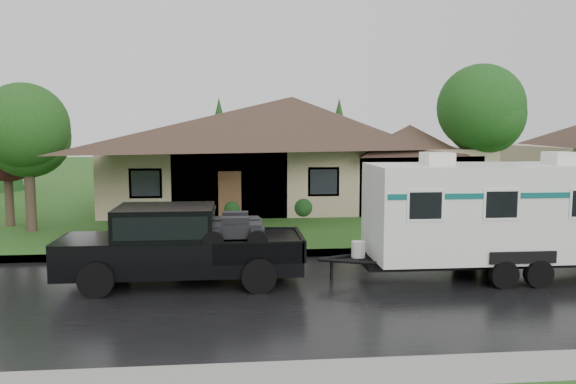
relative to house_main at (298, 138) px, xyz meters
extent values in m
plane|color=#26571B|center=(-2.29, -13.84, -3.59)|extent=(140.00, 140.00, 0.00)
cube|color=black|center=(-2.29, -15.84, -3.59)|extent=(140.00, 8.00, 0.01)
cube|color=gray|center=(-2.29, -11.59, -3.52)|extent=(140.00, 0.50, 0.15)
cube|color=#26571B|center=(-2.29, 1.16, -3.52)|extent=(140.00, 26.00, 0.15)
cube|color=#9D866B|center=(-0.29, 0.16, -1.94)|extent=(18.00, 10.00, 3.00)
pyramid|color=#3B2820|center=(-0.29, 0.16, 2.16)|extent=(19.44, 10.80, 2.60)
cube|color=#9D866B|center=(5.11, -2.84, -2.09)|extent=(5.76, 4.00, 2.70)
cylinder|color=#382B1E|center=(-11.13, -7.07, -2.25)|extent=(0.39, 0.39, 2.38)
sphere|color=#265B1D|center=(-11.13, -7.07, 0.36)|extent=(3.29, 3.29, 3.29)
cylinder|color=#382B1E|center=(-12.42, -5.77, -2.50)|extent=(0.34, 0.34, 1.88)
sphere|color=#551A25|center=(-12.42, -5.77, -0.44)|extent=(2.60, 2.60, 2.60)
cylinder|color=#382B1E|center=(8.07, -4.49, -1.99)|extent=(0.44, 0.44, 2.89)
sphere|color=#235D1E|center=(8.07, -4.49, 1.17)|extent=(4.00, 4.00, 4.00)
sphere|color=#143814|center=(-6.59, -4.54, -2.94)|extent=(1.00, 1.00, 1.00)
sphere|color=#143814|center=(-3.44, -4.54, -2.94)|extent=(1.00, 1.00, 1.00)
sphere|color=#143814|center=(-0.29, -4.54, -2.94)|extent=(1.00, 1.00, 1.00)
sphere|color=#143814|center=(2.86, -4.54, -2.94)|extent=(1.00, 1.00, 1.00)
sphere|color=#143814|center=(6.01, -4.54, -2.94)|extent=(1.00, 1.00, 1.00)
cube|color=black|center=(-4.71, -14.62, -2.78)|extent=(6.22, 2.07, 0.89)
cube|color=black|center=(-6.99, -14.62, -2.50)|extent=(1.66, 2.02, 0.36)
cube|color=black|center=(-5.12, -14.62, -1.98)|extent=(2.49, 1.95, 0.93)
cube|color=black|center=(-5.12, -14.62, -1.93)|extent=(2.28, 1.99, 0.57)
cube|color=black|center=(-2.74, -14.62, -2.58)|extent=(2.28, 1.97, 0.06)
cylinder|color=black|center=(-6.68, -15.64, -3.16)|extent=(0.87, 0.33, 0.87)
cylinder|color=black|center=(-6.68, -13.60, -3.16)|extent=(0.87, 0.33, 0.87)
cylinder|color=black|center=(-2.74, -15.64, -3.16)|extent=(0.87, 0.33, 0.87)
cylinder|color=black|center=(-2.74, -13.60, -3.16)|extent=(0.87, 0.33, 0.87)
cube|color=white|center=(3.99, -14.62, -1.75)|extent=(7.26, 2.49, 2.54)
cube|color=black|center=(3.99, -14.62, -3.18)|extent=(7.67, 1.24, 0.15)
cube|color=#0C5354|center=(3.99, -14.62, -1.19)|extent=(7.11, 2.51, 0.15)
cube|color=white|center=(2.13, -14.62, -0.31)|extent=(0.73, 0.83, 0.33)
cube|color=white|center=(5.65, -14.62, -0.31)|extent=(0.73, 0.83, 0.33)
cylinder|color=black|center=(3.53, -15.84, -3.23)|extent=(0.73, 0.25, 0.73)
cylinder|color=black|center=(3.53, -13.40, -3.23)|extent=(0.73, 0.25, 0.73)
cylinder|color=black|center=(4.46, -15.84, -3.23)|extent=(0.73, 0.25, 0.73)
cylinder|color=black|center=(4.46, -13.40, -3.23)|extent=(0.73, 0.25, 0.73)
camera|label=1|loc=(-3.31, -29.28, 0.47)|focal=35.00mm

